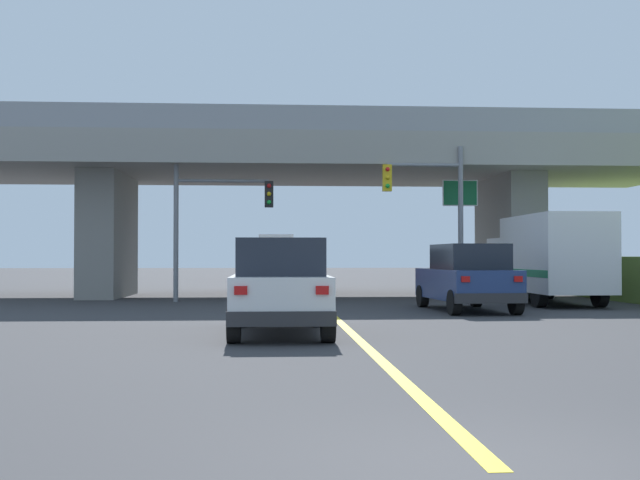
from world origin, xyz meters
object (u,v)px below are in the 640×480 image
Objects in this scene: suv_lead at (280,287)px; traffic_signal_farside at (212,212)px; highway_sign at (460,210)px; suv_crossing at (467,277)px; sedan_oncoming at (286,270)px; semi_truck_distant at (276,257)px; box_truck at (548,258)px; traffic_signal_nearside at (435,203)px.

suv_lead is 12.74m from traffic_signal_farside.
suv_lead is at bearing -117.84° from highway_sign.
suv_crossing is 15.77m from sedan_oncoming.
suv_lead is at bearing -90.32° from semi_truck_distant.
suv_lead is 14.05m from box_truck.
semi_truck_distant reaches higher than sedan_oncoming.
suv_crossing is 0.68× the size of box_truck.
semi_truck_distant is (-5.53, 31.95, 0.61)m from suv_crossing.
suv_crossing is 0.86× the size of traffic_signal_nearside.
traffic_signal_farside reaches higher than sedan_oncoming.
traffic_signal_nearside is at bearing -78.54° from semi_truck_distant.
suv_lead is 0.94× the size of suv_crossing.
traffic_signal_nearside is 8.12m from traffic_signal_farside.
box_truck is 4.39m from traffic_signal_nearside.
traffic_signal_nearside reaches higher than highway_sign.
suv_crossing is 1.02× the size of highway_sign.
suv_lead is 0.71× the size of semi_truck_distant.
traffic_signal_nearside is (-3.73, 1.23, 1.97)m from box_truck.
traffic_signal_nearside is (5.16, -10.23, 2.56)m from sedan_oncoming.
box_truck is 12.09m from traffic_signal_farside.
traffic_signal_nearside is at bearing 86.87° from suv_crossing.
highway_sign is at bearing 54.36° from traffic_signal_nearside.
highway_sign is (6.57, -8.27, 2.44)m from sedan_oncoming.
suv_crossing is 0.96× the size of traffic_signal_farside.
traffic_signal_nearside is at bearing -5.21° from traffic_signal_farside.
box_truck reaches higher than suv_crossing.
traffic_signal_farside is 9.57m from highway_sign.
semi_truck_distant is (-0.37, 17.05, 0.61)m from sedan_oncoming.
box_truck is 1.49× the size of highway_sign.
semi_truck_distant is at bearing 84.51° from traffic_signal_farside.
suv_crossing is 1.13× the size of sedan_oncoming.
semi_truck_distant is at bearing 108.00° from box_truck.
highway_sign reaches higher than suv_lead.
box_truck is 29.97m from semi_truck_distant.
traffic_signal_farside is at bearing 100.71° from suv_lead.
suv_crossing is 9.99m from traffic_signal_farside.
sedan_oncoming is 0.85× the size of traffic_signal_farside.
suv_crossing is at bearing -89.98° from traffic_signal_nearside.
traffic_signal_nearside is at bearing -125.64° from highway_sign.
traffic_signal_nearside is at bearing -63.22° from sedan_oncoming.
traffic_signal_farside is at bearing -172.66° from highway_sign.
traffic_signal_farside is (-2.92, -9.49, 2.25)m from sedan_oncoming.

